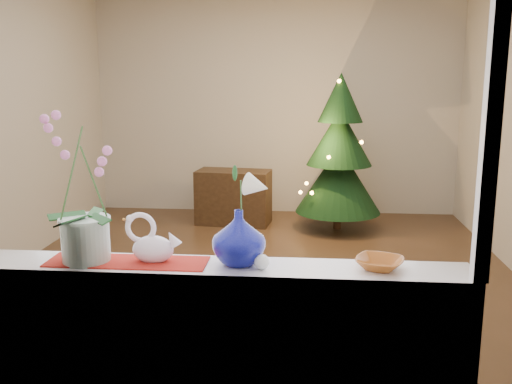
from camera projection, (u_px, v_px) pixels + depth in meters
ground at (259, 277)px, 4.95m from camera, size 5.00×5.00×0.00m
wall_back at (276, 106)px, 7.12m from camera, size 4.50×0.10×2.70m
wall_front at (207, 171)px, 2.24m from camera, size 4.50×0.10×2.70m
window_apron at (212, 378)px, 2.46m from camera, size 2.20×0.08×0.88m
windowsill at (214, 269)px, 2.45m from camera, size 2.20×0.26×0.04m
window_frame at (206, 80)px, 2.20m from camera, size 2.22×0.06×1.60m
runner at (127, 262)px, 2.48m from camera, size 0.70×0.20×0.01m
orchid_pot at (82, 188)px, 2.43m from camera, size 0.26×0.26×0.65m
swan at (153, 239)px, 2.47m from camera, size 0.26×0.14×0.21m
blue_vase at (239, 233)px, 2.43m from camera, size 0.33×0.33×0.28m
lily at (238, 178)px, 2.38m from camera, size 0.15×0.09×0.21m
paperweight at (261, 262)px, 2.39m from camera, size 0.09×0.09×0.07m
amber_dish at (380, 264)px, 2.39m from camera, size 0.21×0.21×0.04m
xmas_tree at (339, 153)px, 6.35m from camera, size 1.13×1.13×1.76m
side_table at (234, 197)px, 6.70m from camera, size 0.89×0.52×0.64m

